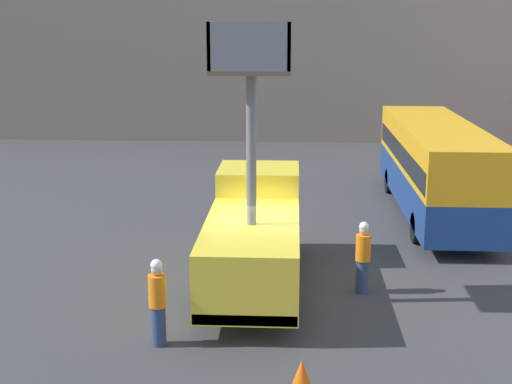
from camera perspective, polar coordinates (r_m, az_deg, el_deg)
The scene contains 7 objects.
ground_plane at distance 18.59m, azimuth 0.49°, elevation -7.86°, with size 120.00×120.00×0.00m, color #38383A.
building_backdrop_far at distance 45.26m, azimuth 2.14°, elevation 12.03°, with size 44.00×10.00×11.09m.
utility_truck at distance 18.54m, azimuth -0.13°, elevation -3.04°, with size 2.29×7.09×6.77m.
city_bus at distance 25.89m, azimuth 14.17°, elevation 2.28°, with size 2.55×10.72×3.26m.
road_worker_near_truck at distance 15.43m, azimuth -7.87°, elevation -8.72°, with size 0.38×0.38×1.94m.
road_worker_directing at distance 18.35m, azimuth 8.55°, elevation -5.18°, with size 0.38×0.38×1.88m.
traffic_cone_near_truck at distance 13.69m, azimuth 3.67°, elevation -14.64°, with size 0.63×0.63×0.72m.
Camera 1 is at (0.77, -17.28, 6.82)m, focal length 50.00 mm.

